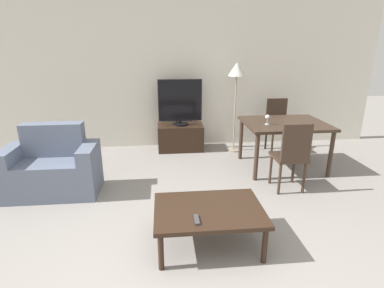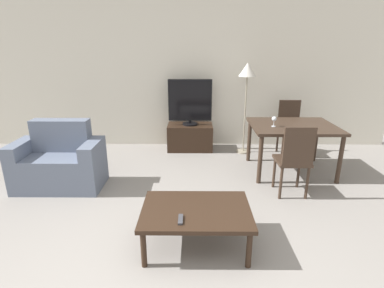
# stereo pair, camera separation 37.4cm
# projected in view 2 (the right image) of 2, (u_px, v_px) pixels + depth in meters

# --- Properties ---
(wall_back) EXTENTS (7.92, 0.06, 2.70)m
(wall_back) POSITION_uv_depth(u_px,v_px,m) (176.00, 73.00, 5.41)
(wall_back) COLOR silver
(wall_back) RESTS_ON ground_plane
(armchair) EXTENTS (1.12, 0.60, 0.89)m
(armchair) POSITION_uv_depth(u_px,v_px,m) (60.00, 163.00, 3.99)
(armchair) COLOR slate
(armchair) RESTS_ON ground_plane
(tv_stand) EXTENTS (0.81, 0.48, 0.46)m
(tv_stand) POSITION_uv_depth(u_px,v_px,m) (190.00, 137.00, 5.47)
(tv_stand) COLOR black
(tv_stand) RESTS_ON ground_plane
(tv) EXTENTS (0.77, 0.27, 0.81)m
(tv) POSITION_uv_depth(u_px,v_px,m) (190.00, 102.00, 5.27)
(tv) COLOR black
(tv) RESTS_ON tv_stand
(coffee_table) EXTENTS (1.01, 0.71, 0.39)m
(coffee_table) POSITION_uv_depth(u_px,v_px,m) (196.00, 213.00, 2.78)
(coffee_table) COLOR black
(coffee_table) RESTS_ON ground_plane
(dining_table) EXTENTS (1.21, 0.97, 0.73)m
(dining_table) POSITION_uv_depth(u_px,v_px,m) (293.00, 130.00, 4.38)
(dining_table) COLOR #38281E
(dining_table) RESTS_ON ground_plane
(dining_chair_near) EXTENTS (0.40, 0.40, 0.93)m
(dining_chair_near) POSITION_uv_depth(u_px,v_px,m) (295.00, 158.00, 3.66)
(dining_chair_near) COLOR #38281E
(dining_chair_near) RESTS_ON ground_plane
(dining_chair_far) EXTENTS (0.40, 0.40, 0.93)m
(dining_chair_far) POSITION_uv_depth(u_px,v_px,m) (290.00, 125.00, 5.17)
(dining_chair_far) COLOR #38281E
(dining_chair_far) RESTS_ON ground_plane
(floor_lamp) EXTENTS (0.29, 0.29, 1.56)m
(floor_lamp) POSITION_uv_depth(u_px,v_px,m) (247.00, 77.00, 4.97)
(floor_lamp) COLOR gray
(floor_lamp) RESTS_ON ground_plane
(remote_primary) EXTENTS (0.04, 0.15, 0.02)m
(remote_primary) POSITION_uv_depth(u_px,v_px,m) (181.00, 219.00, 2.58)
(remote_primary) COLOR #38383D
(remote_primary) RESTS_ON coffee_table
(wine_glass_left) EXTENTS (0.07, 0.07, 0.15)m
(wine_glass_left) POSITION_uv_depth(u_px,v_px,m) (274.00, 120.00, 4.23)
(wine_glass_left) COLOR silver
(wine_glass_left) RESTS_ON dining_table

